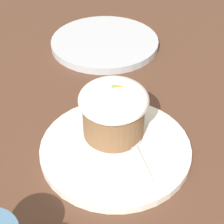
% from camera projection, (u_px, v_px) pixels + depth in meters
% --- Properties ---
extents(ground_plane, '(4.00, 4.00, 0.00)m').
position_uv_depth(ground_plane, '(115.00, 152.00, 0.59)').
color(ground_plane, '#513323').
extents(dessert_plate, '(0.23, 0.23, 0.01)m').
position_uv_depth(dessert_plate, '(115.00, 149.00, 0.58)').
color(dessert_plate, white).
rests_on(dessert_plate, ground_plane).
extents(carrot_cake, '(0.11, 0.11, 0.09)m').
position_uv_depth(carrot_cake, '(112.00, 109.00, 0.57)').
color(carrot_cake, brown).
rests_on(carrot_cake, dessert_plate).
extents(spoon, '(0.05, 0.12, 0.01)m').
position_uv_depth(spoon, '(131.00, 140.00, 0.58)').
color(spoon, silver).
rests_on(spoon, dessert_plate).
extents(side_plate, '(0.24, 0.24, 0.02)m').
position_uv_depth(side_plate, '(105.00, 43.00, 0.84)').
color(side_plate, '#B2B7BC').
rests_on(side_plate, ground_plane).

